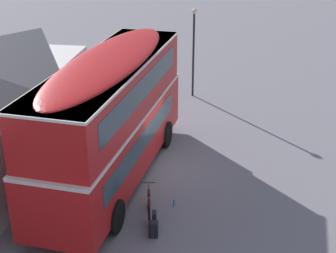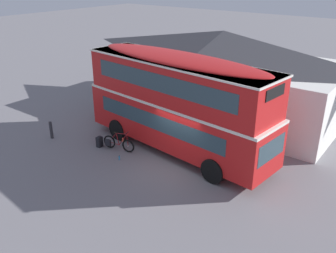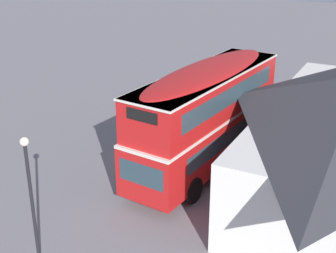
{
  "view_description": "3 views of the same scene",
  "coord_description": "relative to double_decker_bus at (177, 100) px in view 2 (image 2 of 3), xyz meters",
  "views": [
    {
      "loc": [
        -16.65,
        -3.31,
        9.49
      ],
      "look_at": [
        -0.68,
        -0.79,
        2.14
      ],
      "focal_mm": 52.72,
      "sensor_mm": 36.0,
      "label": 1
    },
    {
      "loc": [
        8.56,
        -11.87,
        8.31
      ],
      "look_at": [
        -1.33,
        0.94,
        1.27
      ],
      "focal_mm": 38.91,
      "sensor_mm": 36.0,
      "label": 2
    },
    {
      "loc": [
        17.5,
        9.0,
        10.32
      ],
      "look_at": [
        -0.88,
        -0.71,
        1.67
      ],
      "focal_mm": 50.62,
      "sensor_mm": 36.0,
      "label": 3
    }
  ],
  "objects": [
    {
      "name": "ground_plane",
      "position": [
        0.98,
        -1.2,
        -2.64
      ],
      "size": [
        120.0,
        120.0,
        0.0
      ],
      "primitive_type": "plane",
      "color": "slate"
    },
    {
      "name": "double_decker_bus",
      "position": [
        0.0,
        0.0,
        0.0
      ],
      "size": [
        10.24,
        3.5,
        4.79
      ],
      "color": "black",
      "rests_on": "ground"
    },
    {
      "name": "touring_bicycle",
      "position": [
        -2.33,
        -1.8,
        -2.27
      ],
      "size": [
        1.76,
        0.69,
        1.02
      ],
      "color": "black",
      "rests_on": "ground"
    },
    {
      "name": "backpack_on_ground",
      "position": [
        -3.31,
        -2.1,
        -2.34
      ],
      "size": [
        0.31,
        0.32,
        0.58
      ],
      "color": "black",
      "rests_on": "ground"
    },
    {
      "name": "water_bottle_blue_sports",
      "position": [
        -1.54,
        -2.49,
        -2.53
      ],
      "size": [
        0.07,
        0.07,
        0.24
      ],
      "color": "#338CBF",
      "rests_on": "ground"
    },
    {
      "name": "pub_building",
      "position": [
        -1.16,
        6.15,
        -0.11
      ],
      "size": [
        14.6,
        7.51,
        4.97
      ],
      "color": "silver",
      "rests_on": "ground"
    },
    {
      "name": "kerb_bollard",
      "position": [
        -6.09,
        -2.96,
        -2.14
      ],
      "size": [
        0.16,
        0.16,
        0.97
      ],
      "color": "#333338",
      "rests_on": "ground"
    }
  ]
}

